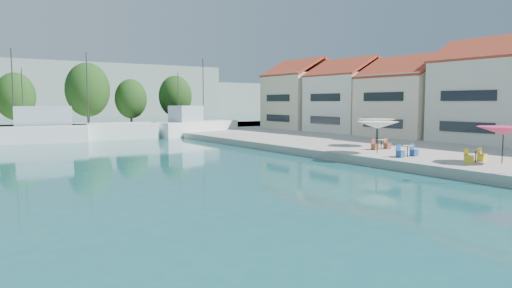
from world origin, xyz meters
TOP-DOWN VIEW (x-y plane):
  - quay_right at (22.00, 30.00)m, footprint 32.00×92.00m
  - quay_far at (-8.00, 67.00)m, footprint 90.00×16.00m
  - hill_east at (40.00, 180.00)m, footprint 140.00×40.00m
  - building_03 at (24.00, 24.00)m, footprint 8.40×8.80m
  - building_04 at (24.00, 33.00)m, footprint 9.00×8.80m
  - building_05 at (24.00, 42.00)m, footprint 8.40×8.80m
  - building_06 at (24.00, 51.00)m, footprint 9.00×8.80m
  - trawler_03 at (-6.45, 55.11)m, footprint 19.10×6.93m
  - trawler_04 at (8.87, 54.17)m, footprint 12.86×7.08m
  - tree_05 at (-9.70, 70.83)m, footprint 5.17×5.17m
  - tree_06 at (-0.14, 71.34)m, footprint 6.37×6.37m
  - tree_07 at (6.22, 71.06)m, footprint 4.86×4.86m
  - tree_08 at (13.65, 71.13)m, footprint 5.39×5.39m
  - umbrella_pink at (10.27, 15.67)m, footprint 3.08×3.08m
  - umbrella_white at (8.27, 23.52)m, footprint 3.00×3.00m
  - umbrella_cream at (12.36, 27.24)m, footprint 3.11×3.11m
  - cafe_table_01 at (9.59, 16.92)m, footprint 1.82×0.70m
  - cafe_table_02 at (8.34, 20.97)m, footprint 1.82×0.70m
  - cafe_table_03 at (10.66, 25.23)m, footprint 1.82×0.70m

SIDE VIEW (x-z plane):
  - quay_right at x=22.00m, z-range 0.00..0.60m
  - quay_far at x=-8.00m, z-range 0.00..0.60m
  - cafe_table_01 at x=9.59m, z-range 0.51..1.27m
  - cafe_table_02 at x=8.34m, z-range 0.51..1.27m
  - cafe_table_03 at x=10.66m, z-range 0.51..1.27m
  - trawler_03 at x=-6.45m, z-range -4.03..6.17m
  - trawler_04 at x=8.87m, z-range -4.03..6.17m
  - umbrella_pink at x=10.27m, z-range 1.45..3.66m
  - umbrella_cream at x=12.36m, z-range 1.48..3.74m
  - umbrella_white at x=8.27m, z-range 1.48..3.76m
  - tree_07 at x=6.22m, z-range 1.15..8.34m
  - tree_05 at x=-9.70m, z-range 1.19..8.84m
  - building_04 at x=24.00m, z-range 0.42..9.62m
  - tree_08 at x=13.65m, z-range 1.21..9.19m
  - building_05 at x=24.00m, z-range 0.41..10.11m
  - building_06 at x=24.00m, z-range 0.40..10.60m
  - building_03 at x=24.00m, z-range 0.40..10.60m
  - hill_east at x=40.00m, z-range 0.00..12.00m
  - tree_06 at x=-0.14m, z-range 1.33..10.76m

